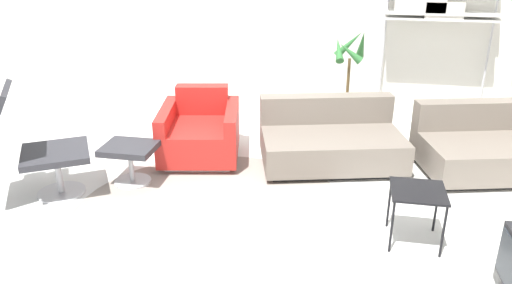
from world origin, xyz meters
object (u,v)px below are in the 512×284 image
object	(u,v)px
couch_low	(330,142)
potted_plant	(347,93)
shelf_unit	(436,8)
couch_second	(478,149)
lounge_chair	(10,129)
side_table	(418,196)
ottoman	(130,154)
armchair_red	(200,134)

from	to	relation	value
couch_low	potted_plant	distance (m)	1.10
potted_plant	shelf_unit	bearing A→B (deg)	17.40
couch_second	couch_low	bearing A→B (deg)	-11.35
lounge_chair	couch_second	size ratio (longest dim) A/B	0.87
side_table	couch_second	bearing A→B (deg)	62.55
ottoman	couch_low	xyz separation A→B (m)	(1.89, 0.86, -0.07)
armchair_red	couch_low	bearing A→B (deg)	174.12
couch_second	ottoman	bearing A→B (deg)	0.97
armchair_red	side_table	distance (m)	2.50
ottoman	shelf_unit	world-z (taller)	shelf_unit
couch_second	potted_plant	xyz separation A→B (m)	(-1.37, 0.98, 0.24)
lounge_chair	armchair_red	xyz separation A→B (m)	(1.34, 1.25, -0.43)
couch_low	ottoman	bearing A→B (deg)	9.90
couch_low	couch_second	xyz separation A→B (m)	(1.51, 0.08, 0.00)
armchair_red	couch_second	bearing A→B (deg)	173.25
lounge_chair	couch_second	bearing A→B (deg)	77.76
couch_second	armchair_red	bearing A→B (deg)	-10.54
side_table	potted_plant	world-z (taller)	potted_plant
side_table	potted_plant	xyz separation A→B (m)	(-0.59, 2.47, 0.07)
lounge_chair	side_table	size ratio (longest dim) A/B	2.56
ottoman	armchair_red	world-z (taller)	armchair_red
couch_second	shelf_unit	size ratio (longest dim) A/B	0.66
armchair_red	shelf_unit	bearing A→B (deg)	-160.07
couch_low	side_table	bearing A→B (deg)	103.05
armchair_red	couch_second	world-z (taller)	armchair_red
couch_low	shelf_unit	distance (m)	2.14
ottoman	couch_low	size ratio (longest dim) A/B	0.31
ottoman	side_table	world-z (taller)	side_table
shelf_unit	lounge_chair	bearing A→B (deg)	-144.56
couch_low	shelf_unit	xyz separation A→B (m)	(1.10, 1.36, 1.24)
lounge_chair	potted_plant	distance (m)	3.78
couch_low	shelf_unit	size ratio (longest dim) A/B	0.80
armchair_red	potted_plant	bearing A→B (deg)	-153.31
couch_low	potted_plant	size ratio (longest dim) A/B	1.28
ottoman	shelf_unit	distance (m)	3.90
armchair_red	couch_low	size ratio (longest dim) A/B	0.64
armchair_red	couch_low	distance (m)	1.41
lounge_chair	ottoman	xyz separation A→B (m)	(0.85, 0.51, -0.40)
lounge_chair	ottoman	world-z (taller)	lounge_chair
potted_plant	shelf_unit	world-z (taller)	shelf_unit
couch_second	side_table	world-z (taller)	couch_second
lounge_chair	shelf_unit	xyz separation A→B (m)	(3.84, 2.73, 0.78)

